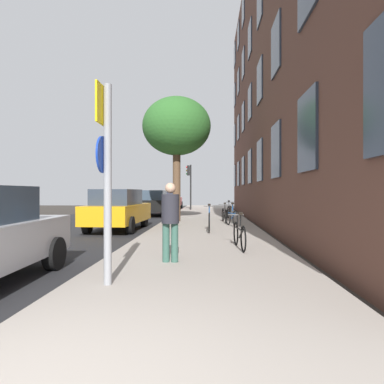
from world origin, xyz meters
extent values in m
plane|color=#332D28|center=(-2.40, 15.00, 0.00)|extent=(41.80, 41.80, 0.00)
cube|color=#232326|center=(-4.50, 15.00, 0.01)|extent=(7.00, 38.00, 0.01)
cube|color=#9E9389|center=(1.10, 15.00, 0.06)|extent=(4.20, 38.00, 0.12)
cube|color=#513328|center=(3.70, 14.50, 7.32)|extent=(0.50, 27.00, 14.65)
cube|color=#2D3847|center=(3.42, 5.57, 2.88)|extent=(0.06, 1.42, 1.78)
cube|color=#2D3847|center=(3.42, 9.14, 2.88)|extent=(0.06, 1.42, 1.78)
cube|color=#2D3847|center=(3.42, 12.71, 2.88)|extent=(0.06, 1.42, 1.78)
cube|color=#2D3847|center=(3.42, 16.29, 2.88)|extent=(0.06, 1.42, 1.78)
cube|color=#2D3847|center=(3.42, 19.86, 2.88)|extent=(0.06, 1.42, 1.78)
cube|color=#2D3847|center=(3.42, 23.43, 2.88)|extent=(0.06, 1.42, 1.78)
cube|color=#2D3847|center=(3.42, 27.00, 2.88)|extent=(0.06, 1.42, 1.78)
cube|color=#2D3847|center=(3.42, 9.14, 6.29)|extent=(0.06, 1.42, 1.78)
cube|color=#2D3847|center=(3.42, 12.71, 6.29)|extent=(0.06, 1.42, 1.78)
cube|color=#2D3847|center=(3.42, 16.29, 6.29)|extent=(0.06, 1.42, 1.78)
cube|color=#2D3847|center=(3.42, 19.86, 6.29)|extent=(0.06, 1.42, 1.78)
cube|color=#2D3847|center=(3.42, 23.43, 6.29)|extent=(0.06, 1.42, 1.78)
cube|color=#2D3847|center=(3.42, 27.00, 6.29)|extent=(0.06, 1.42, 1.78)
cube|color=#2D3847|center=(3.42, 12.71, 9.70)|extent=(0.06, 1.42, 1.78)
cube|color=#2D3847|center=(3.42, 16.29, 9.70)|extent=(0.06, 1.42, 1.78)
cube|color=#2D3847|center=(3.42, 19.86, 9.70)|extent=(0.06, 1.42, 1.78)
cube|color=#2D3847|center=(3.42, 23.43, 9.70)|extent=(0.06, 1.42, 1.78)
cube|color=#2D3847|center=(3.42, 27.00, 9.70)|extent=(0.06, 1.42, 1.78)
cube|color=#2D3847|center=(3.42, 19.86, 13.11)|extent=(0.06, 1.42, 1.78)
cube|color=#2D3847|center=(3.42, 23.43, 13.11)|extent=(0.06, 1.42, 1.78)
cube|color=#2D3847|center=(3.42, 27.00, 13.11)|extent=(0.06, 1.42, 1.78)
cylinder|color=gray|center=(-0.31, 2.95, 1.64)|extent=(0.12, 0.12, 3.05)
cube|color=yellow|center=(-0.39, 2.95, 2.85)|extent=(0.03, 0.60, 0.60)
cylinder|color=#14339E|center=(-0.39, 2.95, 2.10)|extent=(0.03, 0.56, 0.56)
cylinder|color=black|center=(-0.21, 25.03, 1.90)|extent=(0.12, 0.12, 3.56)
cube|color=black|center=(-0.39, 25.03, 3.23)|extent=(0.20, 0.24, 0.80)
sphere|color=red|center=(-0.50, 25.03, 3.49)|extent=(0.16, 0.16, 0.16)
sphere|color=#523707|center=(-0.50, 25.03, 3.23)|extent=(0.16, 0.16, 0.16)
sphere|color=#083E11|center=(-0.50, 25.03, 2.97)|extent=(0.16, 0.16, 0.16)
cylinder|color=brown|center=(-0.33, 14.38, 1.92)|extent=(0.37, 0.37, 3.60)
ellipsoid|color=#2D6628|center=(-0.33, 14.38, 4.71)|extent=(3.31, 3.31, 2.81)
torus|color=black|center=(1.95, 6.92, 0.43)|extent=(0.09, 0.63, 0.62)
torus|color=black|center=(2.03, 5.85, 0.43)|extent=(0.09, 0.63, 0.62)
cylinder|color=black|center=(1.99, 6.38, 0.60)|extent=(0.12, 0.92, 0.04)
cylinder|color=black|center=(2.01, 6.11, 0.53)|extent=(0.09, 0.56, 0.30)
cylinder|color=black|center=(2.00, 6.22, 0.84)|extent=(0.04, 0.04, 0.28)
cube|color=black|center=(2.00, 6.22, 1.00)|extent=(0.10, 0.24, 0.06)
cylinder|color=#4C4C4C|center=(1.95, 6.92, 0.92)|extent=(0.42, 0.06, 0.03)
torus|color=black|center=(1.25, 10.57, 0.47)|extent=(0.05, 0.70, 0.70)
torus|color=black|center=(1.24, 9.60, 0.47)|extent=(0.05, 0.70, 0.70)
cylinder|color=#194C99|center=(1.25, 10.08, 0.66)|extent=(0.05, 0.82, 0.04)
cylinder|color=#194C99|center=(1.24, 9.84, 0.57)|extent=(0.05, 0.50, 0.27)
cylinder|color=#194C99|center=(1.24, 9.94, 0.92)|extent=(0.04, 0.04, 0.28)
cube|color=black|center=(1.24, 9.94, 1.08)|extent=(0.10, 0.24, 0.06)
cylinder|color=#4C4C4C|center=(1.25, 10.57, 1.00)|extent=(0.42, 0.03, 0.03)
torus|color=black|center=(2.05, 12.47, 0.46)|extent=(0.18, 0.67, 0.68)
torus|color=black|center=(2.27, 11.44, 0.46)|extent=(0.18, 0.67, 0.68)
cylinder|color=#194C99|center=(2.16, 11.96, 0.65)|extent=(0.23, 0.88, 0.04)
cylinder|color=#194C99|center=(2.22, 11.70, 0.56)|extent=(0.16, 0.54, 0.29)
cylinder|color=#194C99|center=(2.20, 11.80, 0.90)|extent=(0.04, 0.04, 0.28)
cube|color=black|center=(2.20, 11.80, 1.06)|extent=(0.10, 0.24, 0.06)
cylinder|color=#4C4C4C|center=(2.05, 12.47, 0.98)|extent=(0.42, 0.12, 0.03)
torus|color=black|center=(1.90, 14.21, 0.44)|extent=(0.10, 0.63, 0.63)
torus|color=black|center=(2.00, 13.20, 0.44)|extent=(0.10, 0.63, 0.63)
cylinder|color=black|center=(1.95, 13.71, 0.61)|extent=(0.12, 0.86, 0.04)
cylinder|color=black|center=(1.97, 13.45, 0.53)|extent=(0.09, 0.52, 0.28)
cylinder|color=black|center=(1.96, 13.55, 0.85)|extent=(0.04, 0.04, 0.28)
cube|color=black|center=(1.96, 13.55, 1.01)|extent=(0.10, 0.24, 0.06)
cylinder|color=#4C4C4C|center=(1.90, 14.21, 0.93)|extent=(0.42, 0.07, 0.03)
torus|color=black|center=(2.42, 17.30, 0.45)|extent=(0.14, 0.65, 0.65)
torus|color=black|center=(2.26, 16.23, 0.45)|extent=(0.14, 0.65, 0.65)
cylinder|color=#99999E|center=(2.34, 16.76, 0.63)|extent=(0.18, 0.91, 0.04)
cylinder|color=#99999E|center=(2.30, 16.50, 0.54)|extent=(0.12, 0.55, 0.30)
cylinder|color=#99999E|center=(2.32, 16.60, 0.87)|extent=(0.04, 0.04, 0.28)
cube|color=black|center=(2.32, 16.60, 1.03)|extent=(0.10, 0.24, 0.06)
cylinder|color=#4C4C4C|center=(2.42, 17.30, 0.95)|extent=(0.42, 0.09, 0.03)
cylinder|color=#33594C|center=(0.37, 4.68, 0.51)|extent=(0.15, 0.15, 0.78)
cylinder|color=#33594C|center=(0.55, 4.68, 0.51)|extent=(0.15, 0.15, 0.78)
cylinder|color=#26262D|center=(0.46, 4.68, 1.19)|extent=(0.50, 0.50, 0.58)
sphere|color=tan|center=(0.46, 4.68, 1.61)|extent=(0.21, 0.21, 0.21)
cylinder|color=black|center=(-1.77, 4.35, 0.33)|extent=(0.22, 0.64, 0.64)
cube|color=orange|center=(-2.37, 11.33, 0.68)|extent=(1.90, 4.21, 0.70)
cube|color=#2D3847|center=(-2.37, 11.13, 1.33)|extent=(1.55, 2.38, 0.60)
cylinder|color=black|center=(-3.16, 12.66, 0.33)|extent=(0.22, 0.64, 0.64)
cylinder|color=black|center=(-1.58, 12.66, 0.33)|extent=(0.22, 0.64, 0.64)
cylinder|color=black|center=(-3.16, 10.01, 0.33)|extent=(0.22, 0.64, 0.64)
cylinder|color=black|center=(-1.58, 10.01, 0.33)|extent=(0.22, 0.64, 0.64)
cube|color=black|center=(-2.30, 19.67, 0.68)|extent=(1.82, 4.20, 0.70)
cube|color=#384756|center=(-2.30, 19.46, 1.33)|extent=(1.51, 2.36, 0.60)
cylinder|color=black|center=(-3.08, 21.00, 0.33)|extent=(0.22, 0.64, 0.64)
cylinder|color=black|center=(-1.51, 21.00, 0.33)|extent=(0.22, 0.64, 0.64)
cylinder|color=black|center=(-3.08, 18.33, 0.33)|extent=(0.22, 0.64, 0.64)
cylinder|color=black|center=(-1.51, 18.33, 0.33)|extent=(0.22, 0.64, 0.64)
cube|color=red|center=(-2.15, 28.00, 0.68)|extent=(1.96, 4.34, 0.70)
cube|color=#2D3847|center=(-2.15, 27.79, 1.33)|extent=(1.61, 2.45, 0.60)
cylinder|color=black|center=(-2.98, 29.37, 0.33)|extent=(0.22, 0.64, 0.64)
cylinder|color=black|center=(-1.31, 29.37, 0.33)|extent=(0.22, 0.64, 0.64)
cylinder|color=black|center=(-2.98, 26.63, 0.33)|extent=(0.22, 0.64, 0.64)
cylinder|color=black|center=(-1.31, 26.63, 0.33)|extent=(0.22, 0.64, 0.64)
camera|label=1|loc=(1.23, -2.20, 1.53)|focal=32.18mm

